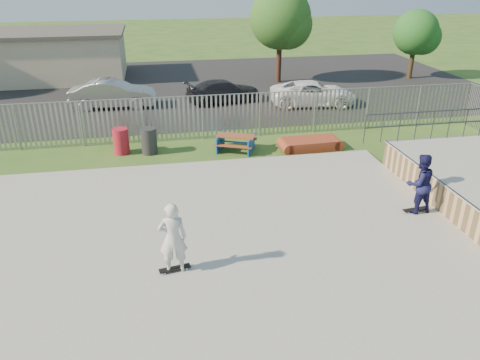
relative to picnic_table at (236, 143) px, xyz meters
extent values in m
plane|color=#32591E|center=(-2.20, -7.31, -0.35)|extent=(120.00, 120.00, 0.00)
cube|color=#979692|center=(-2.20, -7.31, -0.27)|extent=(15.00, 12.00, 0.15)
cylinder|color=#383A3F|center=(5.32, -6.31, 0.73)|extent=(0.06, 7.00, 0.06)
cube|color=brown|center=(0.00, 0.00, 0.31)|extent=(1.73, 1.22, 0.05)
cube|color=brown|center=(-0.21, -0.49, 0.05)|extent=(1.58, 0.87, 0.04)
cube|color=brown|center=(0.21, 0.49, 0.05)|extent=(1.58, 0.87, 0.04)
cube|color=#164D9C|center=(0.00, 0.00, -0.02)|extent=(1.81, 1.72, 0.66)
cube|color=maroon|center=(3.16, -0.40, -0.12)|extent=(2.28, 1.22, 0.45)
cylinder|color=maroon|center=(-4.73, 0.54, 0.19)|extent=(0.64, 0.64, 1.07)
cylinder|color=#27272A|center=(-3.59, 0.34, 0.20)|extent=(0.65, 0.65, 1.09)
cube|color=black|center=(-2.20, 11.69, -0.34)|extent=(40.00, 18.00, 0.02)
imported|color=#A5A5AA|center=(-5.47, 7.64, 0.43)|extent=(4.65, 1.82, 1.51)
imported|color=black|center=(0.63, 7.64, 0.30)|extent=(4.57, 2.63, 1.25)
imported|color=white|center=(5.44, 6.12, 0.33)|extent=(4.98, 2.76, 1.32)
cube|color=#BDAF91|center=(-10.20, 15.69, 1.15)|extent=(10.00, 6.00, 3.00)
cube|color=#4C4742|center=(-10.20, 15.69, 2.75)|extent=(10.40, 6.40, 0.20)
cylinder|color=#3D2218|center=(4.98, 11.97, 1.40)|extent=(0.34, 0.34, 3.49)
sphere|color=#28521C|center=(4.98, 11.97, 3.73)|extent=(3.91, 3.91, 3.91)
cylinder|color=#3B2C17|center=(14.16, 11.39, 0.97)|extent=(0.32, 0.32, 2.63)
sphere|color=#1F541D|center=(14.16, 11.39, 2.73)|extent=(2.95, 2.95, 2.95)
cube|color=black|center=(4.57, -6.57, -0.13)|extent=(0.82, 0.28, 0.02)
cube|color=black|center=(-3.02, -8.36, -0.13)|extent=(0.82, 0.34, 0.02)
imported|color=#161746|center=(4.57, -6.57, 0.76)|extent=(1.00, 0.82, 1.92)
imported|color=silver|center=(-3.02, -8.36, 0.76)|extent=(0.70, 0.46, 1.92)
camera|label=1|loc=(-3.15, -18.28, 6.87)|focal=35.00mm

